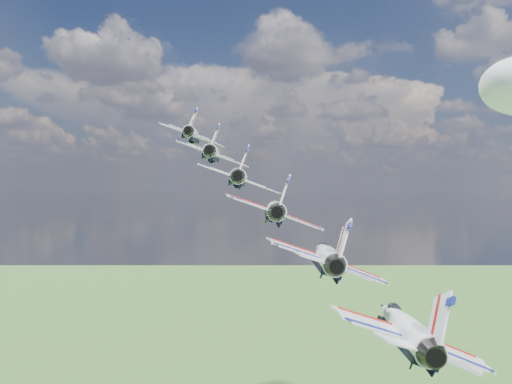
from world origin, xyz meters
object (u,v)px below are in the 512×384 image
(jet_0, at_px, (193,135))
(jet_1, at_px, (214,153))
(jet_2, at_px, (240,177))
(jet_3, at_px, (275,209))
(jet_5, at_px, (403,326))
(jet_4, at_px, (326,255))

(jet_0, height_order, jet_1, jet_0)
(jet_0, xyz_separation_m, jet_2, (13.91, -18.76, -7.41))
(jet_0, bearing_deg, jet_2, -68.72)
(jet_3, distance_m, jet_5, 24.50)
(jet_0, xyz_separation_m, jet_4, (27.82, -37.52, -14.82))
(jet_0, relative_size, jet_2, 1.00)
(jet_5, bearing_deg, jet_4, 111.28)
(jet_1, xyz_separation_m, jet_4, (20.86, -28.14, -11.11))
(jet_5, bearing_deg, jet_0, 111.28)
(jet_4, height_order, jet_5, jet_4)
(jet_0, bearing_deg, jet_4, -68.72)
(jet_0, relative_size, jet_4, 1.00)
(jet_1, xyz_separation_m, jet_2, (6.95, -9.38, -3.70))
(jet_0, relative_size, jet_5, 1.00)
(jet_3, relative_size, jet_5, 1.00)
(jet_4, bearing_deg, jet_1, 111.28)
(jet_3, bearing_deg, jet_2, 111.28)
(jet_4, bearing_deg, jet_3, 111.28)
(jet_1, height_order, jet_5, jet_1)
(jet_5, bearing_deg, jet_2, 111.28)
(jet_3, bearing_deg, jet_4, -68.72)
(jet_1, bearing_deg, jet_5, -68.72)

